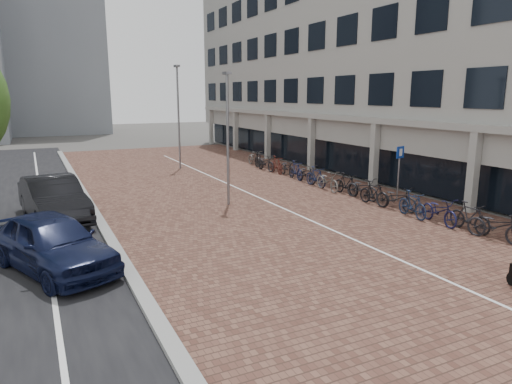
# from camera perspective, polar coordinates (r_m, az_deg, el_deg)

# --- Properties ---
(ground) EXTENTS (140.00, 140.00, 0.00)m
(ground) POSITION_cam_1_polar(r_m,az_deg,el_deg) (12.16, 12.77, -11.33)
(ground) COLOR #474442
(ground) RESTS_ON ground
(plaza_brick) EXTENTS (14.50, 42.00, 0.04)m
(plaza_brick) POSITION_cam_1_polar(r_m,az_deg,el_deg) (23.05, -2.09, 0.10)
(plaza_brick) COLOR brown
(plaza_brick) RESTS_ON ground
(curb) EXTENTS (0.35, 42.00, 0.14)m
(curb) POSITION_cam_1_polar(r_m,az_deg,el_deg) (21.24, -19.87, -1.48)
(curb) COLOR gray
(curb) RESTS_ON ground
(lane_line) EXTENTS (0.12, 44.00, 0.00)m
(lane_line) POSITION_cam_1_polar(r_m,az_deg,el_deg) (21.15, -24.97, -2.09)
(lane_line) COLOR white
(lane_line) RESTS_ON street_asphalt
(parking_line) EXTENTS (0.10, 30.00, 0.00)m
(parking_line) POSITION_cam_1_polar(r_m,az_deg,el_deg) (23.12, -1.64, 0.20)
(parking_line) COLOR white
(parking_line) RESTS_ON plaza_brick
(office_building) EXTENTS (8.40, 40.00, 15.00)m
(office_building) POSITION_cam_1_polar(r_m,az_deg,el_deg) (32.00, 13.81, 18.27)
(office_building) COLOR #979792
(office_building) RESTS_ON ground
(car_navy) EXTENTS (3.56, 5.07, 1.60)m
(car_navy) POSITION_cam_1_polar(r_m,az_deg,el_deg) (13.76, -23.92, -5.77)
(car_navy) COLOR black
(car_navy) RESTS_ON ground
(car_dark) EXTENTS (2.53, 5.32, 1.68)m
(car_dark) POSITION_cam_1_polar(r_m,az_deg,el_deg) (19.22, -23.80, -0.79)
(car_dark) COLOR black
(car_dark) RESTS_ON ground
(parking_sign) EXTENTS (0.52, 0.16, 2.51)m
(parking_sign) POSITION_cam_1_polar(r_m,az_deg,el_deg) (21.48, 17.33, 3.25)
(parking_sign) COLOR slate
(parking_sign) RESTS_ON ground
(lamp_near) EXTENTS (0.12, 0.12, 5.62)m
(lamp_near) POSITION_cam_1_polar(r_m,az_deg,el_deg) (19.76, -3.52, 6.32)
(lamp_near) COLOR slate
(lamp_near) RESTS_ON ground
(lamp_far) EXTENTS (0.12, 0.12, 6.50)m
(lamp_far) POSITION_cam_1_polar(r_m,az_deg,el_deg) (30.10, -9.57, 8.95)
(lamp_far) COLOR slate
(lamp_far) RESTS_ON ground
(bike_row) EXTENTS (1.22, 20.43, 1.05)m
(bike_row) POSITION_cam_1_polar(r_m,az_deg,el_deg) (23.50, 9.28, 1.44)
(bike_row) COLOR black
(bike_row) RESTS_ON ground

